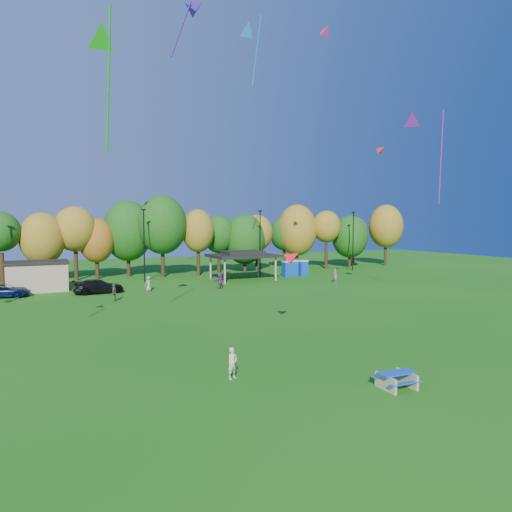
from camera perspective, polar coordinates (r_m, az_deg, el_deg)
name	(u,v)px	position (r m, az deg, el deg)	size (l,w,h in m)	color
ground	(298,393)	(20.80, 5.22, -16.72)	(160.00, 160.00, 0.00)	#19600F
tree_line	(112,234)	(62.80, -17.59, 2.63)	(93.57, 10.55, 11.15)	black
lamp_posts	(144,243)	(57.94, -13.82, 1.59)	(64.50, 0.25, 9.09)	black
utility_building	(37,276)	(54.92, -25.65, -2.26)	(6.30, 4.30, 3.25)	tan
pavilion	(243,255)	(58.92, -1.68, 0.12)	(8.20, 6.20, 3.77)	tan
porta_potties	(294,268)	(63.38, 4.81, -1.54)	(3.75, 1.70, 2.18)	#0E43B6
picnic_table	(396,379)	(22.07, 17.15, -14.47)	(1.74, 1.45, 0.73)	tan
kite_flyer	(232,363)	(22.28, -2.96, -13.23)	(0.55, 0.36, 1.50)	beige
car_c	(5,291)	(51.73, -28.89, -3.85)	(2.14, 4.64, 1.29)	#0C1B4C
car_d	(98,286)	(50.65, -19.10, -3.61)	(2.06, 5.08, 1.47)	black
far_person_0	(220,281)	(51.25, -4.52, -3.09)	(1.72, 0.55, 1.85)	#833681
far_person_1	(149,284)	(50.73, -13.29, -3.38)	(0.80, 0.52, 1.64)	#8AA16E
far_person_3	(114,293)	(44.88, -17.32, -4.39)	(1.01, 0.42, 1.72)	#5A6A41
far_person_4	(335,276)	(57.11, 9.88, -2.46)	(0.63, 0.41, 1.72)	#CC6093
kite_2	(197,7)	(35.62, -7.44, 28.52)	(2.81, 1.43, 4.52)	navy
kite_3	(326,30)	(46.17, 8.70, 26.14)	(1.21, 1.50, 1.37)	#EA2764
kite_6	(247,29)	(47.98, -1.09, 26.55)	(1.65, 3.94, 6.56)	#2479E9
kite_8	(413,119)	(43.09, 19.01, 15.94)	(3.97, 4.01, 8.40)	#B826CD
kite_9	(293,257)	(29.25, 4.70, -0.09)	(1.53, 1.52, 1.25)	#FF0E28
kite_10	(381,150)	(51.27, 15.41, 12.71)	(1.23, 1.40, 1.19)	red
kite_12	(101,35)	(28.68, -18.78, 24.72)	(1.59, 4.40, 7.51)	#18A415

